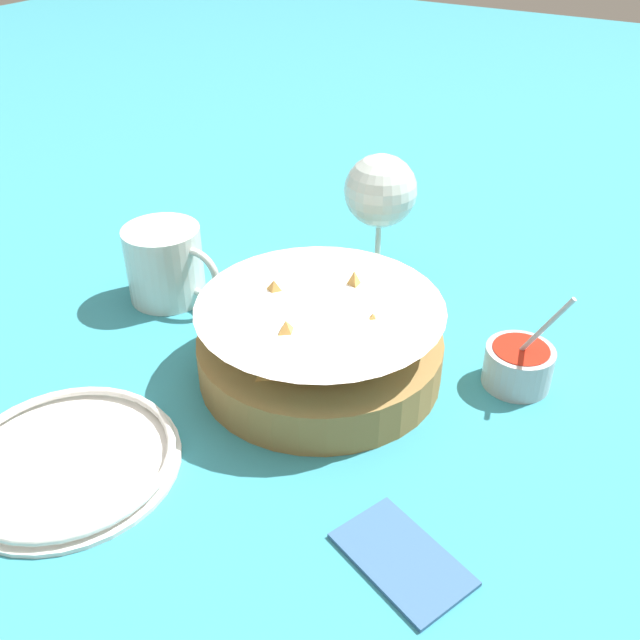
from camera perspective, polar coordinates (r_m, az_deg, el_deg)
ground_plane at (r=0.78m, az=0.10°, el=-2.43°), size 4.00×4.00×0.00m
food_basket at (r=0.73m, az=0.01°, el=-1.83°), size 0.25×0.25×0.10m
sauce_cup at (r=0.75m, az=15.60°, el=-3.42°), size 0.08×0.07×0.12m
wine_glass at (r=0.87m, az=4.85°, el=9.96°), size 0.09×0.09×0.16m
beer_mug at (r=0.87m, az=-12.24°, el=4.20°), size 0.13×0.09×0.09m
side_plate at (r=0.68m, az=-19.58°, el=-10.49°), size 0.20×0.20×0.01m
napkin at (r=0.58m, az=6.59°, el=-18.34°), size 0.12×0.10×0.01m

